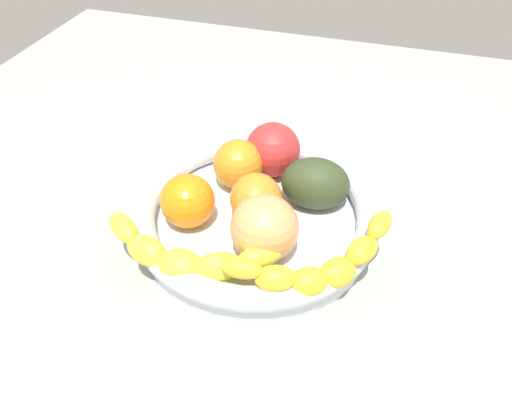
{
  "coord_description": "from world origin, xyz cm",
  "views": [
    {
      "loc": [
        41.98,
        12.83,
        46.23
      ],
      "look_at": [
        0.0,
        0.0,
        8.36
      ],
      "focal_mm": 35.2,
      "sensor_mm": 36.0,
      "label": 1
    }
  ],
  "objects_px": {
    "orange_front": "(255,198)",
    "avocado_dark": "(315,183)",
    "orange_mid_right": "(238,164)",
    "fruit_bowl": "(256,216)",
    "peach_blush": "(265,228)",
    "banana_draped_right": "(184,257)",
    "tomato_red": "(273,150)",
    "banana_draped_left": "(320,266)",
    "orange_mid_left": "(187,201)"
  },
  "relations": [
    {
      "from": "orange_front",
      "to": "avocado_dark",
      "type": "distance_m",
      "value": 0.08
    },
    {
      "from": "orange_front",
      "to": "avocado_dark",
      "type": "xyz_separation_m",
      "value": [
        -0.05,
        0.06,
        0.0
      ]
    },
    {
      "from": "orange_mid_right",
      "to": "avocado_dark",
      "type": "bearing_deg",
      "value": 85.15
    },
    {
      "from": "avocado_dark",
      "to": "fruit_bowl",
      "type": "bearing_deg",
      "value": -51.91
    },
    {
      "from": "peach_blush",
      "to": "banana_draped_right",
      "type": "bearing_deg",
      "value": -54.0
    },
    {
      "from": "fruit_bowl",
      "to": "tomato_red",
      "type": "distance_m",
      "value": 0.1
    },
    {
      "from": "banana_draped_left",
      "to": "orange_mid_right",
      "type": "distance_m",
      "value": 0.19
    },
    {
      "from": "tomato_red",
      "to": "avocado_dark",
      "type": "xyz_separation_m",
      "value": [
        0.05,
        0.07,
        -0.0
      ]
    },
    {
      "from": "tomato_red",
      "to": "avocado_dark",
      "type": "distance_m",
      "value": 0.08
    },
    {
      "from": "banana_draped_right",
      "to": "orange_mid_right",
      "type": "bearing_deg",
      "value": 177.6
    },
    {
      "from": "fruit_bowl",
      "to": "banana_draped_right",
      "type": "relative_size",
      "value": 1.39
    },
    {
      "from": "peach_blush",
      "to": "orange_mid_left",
      "type": "bearing_deg",
      "value": -102.79
    },
    {
      "from": "banana_draped_right",
      "to": "orange_front",
      "type": "height_order",
      "value": "orange_front"
    },
    {
      "from": "banana_draped_right",
      "to": "orange_mid_left",
      "type": "height_order",
      "value": "orange_mid_left"
    },
    {
      "from": "banana_draped_right",
      "to": "avocado_dark",
      "type": "xyz_separation_m",
      "value": [
        -0.15,
        0.11,
        0.01
      ]
    },
    {
      "from": "fruit_bowl",
      "to": "orange_front",
      "type": "height_order",
      "value": "orange_front"
    },
    {
      "from": "fruit_bowl",
      "to": "orange_mid_left",
      "type": "bearing_deg",
      "value": -69.15
    },
    {
      "from": "orange_front",
      "to": "tomato_red",
      "type": "distance_m",
      "value": 0.09
    },
    {
      "from": "orange_mid_right",
      "to": "peach_blush",
      "type": "relative_size",
      "value": 0.86
    },
    {
      "from": "fruit_bowl",
      "to": "tomato_red",
      "type": "height_order",
      "value": "tomato_red"
    },
    {
      "from": "fruit_bowl",
      "to": "avocado_dark",
      "type": "distance_m",
      "value": 0.08
    },
    {
      "from": "orange_mid_right",
      "to": "tomato_red",
      "type": "bearing_deg",
      "value": 137.52
    },
    {
      "from": "banana_draped_left",
      "to": "avocado_dark",
      "type": "height_order",
      "value": "avocado_dark"
    },
    {
      "from": "banana_draped_right",
      "to": "tomato_red",
      "type": "height_order",
      "value": "tomato_red"
    },
    {
      "from": "fruit_bowl",
      "to": "avocado_dark",
      "type": "height_order",
      "value": "avocado_dark"
    },
    {
      "from": "fruit_bowl",
      "to": "banana_draped_left",
      "type": "distance_m",
      "value": 0.13
    },
    {
      "from": "orange_front",
      "to": "avocado_dark",
      "type": "height_order",
      "value": "avocado_dark"
    },
    {
      "from": "banana_draped_left",
      "to": "banana_draped_right",
      "type": "distance_m",
      "value": 0.14
    },
    {
      "from": "avocado_dark",
      "to": "orange_mid_right",
      "type": "bearing_deg",
      "value": -94.85
    },
    {
      "from": "orange_front",
      "to": "tomato_red",
      "type": "bearing_deg",
      "value": -177.22
    },
    {
      "from": "banana_draped_left",
      "to": "banana_draped_right",
      "type": "xyz_separation_m",
      "value": [
        0.02,
        -0.14,
        -0.01
      ]
    },
    {
      "from": "banana_draped_left",
      "to": "orange_front",
      "type": "xyz_separation_m",
      "value": [
        -0.08,
        -0.09,
        -0.0
      ]
    },
    {
      "from": "orange_mid_left",
      "to": "tomato_red",
      "type": "height_order",
      "value": "tomato_red"
    },
    {
      "from": "banana_draped_left",
      "to": "avocado_dark",
      "type": "relative_size",
      "value": 1.91
    },
    {
      "from": "banana_draped_left",
      "to": "avocado_dark",
      "type": "xyz_separation_m",
      "value": [
        -0.13,
        -0.03,
        -0.0
      ]
    },
    {
      "from": "banana_draped_right",
      "to": "peach_blush",
      "type": "relative_size",
      "value": 2.81
    },
    {
      "from": "banana_draped_right",
      "to": "tomato_red",
      "type": "bearing_deg",
      "value": 168.18
    },
    {
      "from": "fruit_bowl",
      "to": "orange_front",
      "type": "distance_m",
      "value": 0.03
    },
    {
      "from": "tomato_red",
      "to": "avocado_dark",
      "type": "height_order",
      "value": "tomato_red"
    },
    {
      "from": "fruit_bowl",
      "to": "orange_mid_left",
      "type": "height_order",
      "value": "orange_mid_left"
    },
    {
      "from": "orange_mid_left",
      "to": "tomato_red",
      "type": "bearing_deg",
      "value": 150.72
    },
    {
      "from": "tomato_red",
      "to": "orange_front",
      "type": "bearing_deg",
      "value": 2.78
    },
    {
      "from": "banana_draped_right",
      "to": "banana_draped_left",
      "type": "bearing_deg",
      "value": 98.99
    },
    {
      "from": "orange_mid_right",
      "to": "avocado_dark",
      "type": "height_order",
      "value": "same"
    },
    {
      "from": "orange_mid_right",
      "to": "tomato_red",
      "type": "distance_m",
      "value": 0.05
    },
    {
      "from": "fruit_bowl",
      "to": "orange_mid_right",
      "type": "bearing_deg",
      "value": -144.12
    },
    {
      "from": "orange_mid_left",
      "to": "avocado_dark",
      "type": "distance_m",
      "value": 0.15
    },
    {
      "from": "banana_draped_right",
      "to": "peach_blush",
      "type": "xyz_separation_m",
      "value": [
        -0.05,
        0.07,
        0.01
      ]
    },
    {
      "from": "banana_draped_left",
      "to": "avocado_dark",
      "type": "bearing_deg",
      "value": -166.15
    },
    {
      "from": "banana_draped_left",
      "to": "tomato_red",
      "type": "bearing_deg",
      "value": -150.75
    }
  ]
}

